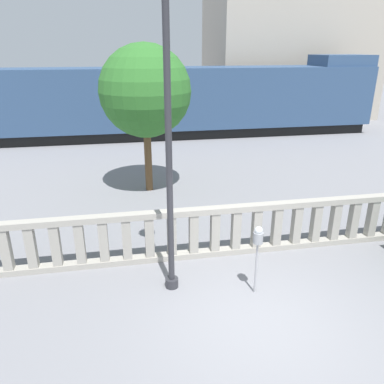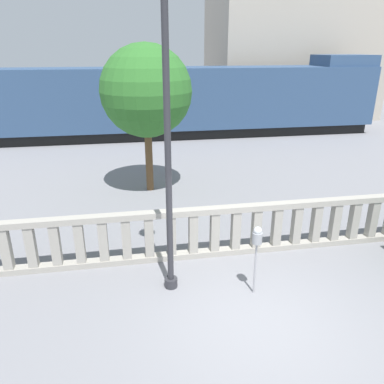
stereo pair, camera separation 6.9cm
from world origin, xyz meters
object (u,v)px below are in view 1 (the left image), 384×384
object	(u,v)px
lamppost	(167,87)
train_near	(187,101)
tree_left	(145,91)
parking_meter	(258,239)

from	to	relation	value
lamppost	train_near	bearing A→B (deg)	78.84
tree_left	lamppost	bearing A→B (deg)	-89.85
train_near	tree_left	world-z (taller)	tree_left
lamppost	train_near	world-z (taller)	lamppost
train_near	tree_left	xyz separation A→B (m)	(-2.80, -8.27, 1.41)
tree_left	train_near	bearing A→B (deg)	71.29
parking_meter	train_near	bearing A→B (deg)	85.49
parking_meter	tree_left	bearing A→B (deg)	104.54
parking_meter	train_near	size ratio (longest dim) A/B	0.07
parking_meter	train_near	world-z (taller)	train_near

